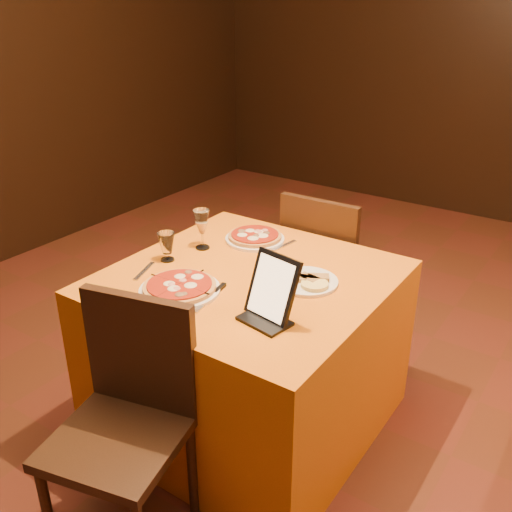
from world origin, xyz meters
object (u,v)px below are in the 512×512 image
Objects in this scene: chair_main_far at (332,270)px; pizza_far at (255,238)px; tablet at (273,287)px; chair_main_near at (117,440)px; pizza_near at (180,288)px; wine_glass at (202,229)px; water_glass at (167,247)px; main_table at (249,351)px.

pizza_far is (-0.19, -0.47, 0.31)m from chair_main_far.
tablet is (0.26, -1.01, 0.41)m from chair_main_far.
chair_main_near is 0.61m from pizza_near.
water_glass is (-0.04, -0.19, -0.03)m from wine_glass.
main_table is 0.79m from chair_main_far.
chair_main_near is 1.16m from pizza_far.
pizza_near is at bearing -163.50° from tablet.
wine_glass reaches higher than chair_main_near.
chair_main_near reaches higher than pizza_far.
chair_main_far is at bearing 82.20° from pizza_near.
chair_main_far is at bearing 114.63° from tablet.
pizza_far is at bearing 64.12° from water_glass.
tablet is (0.41, 0.04, 0.10)m from pizza_near.
wine_glass is 0.78× the size of tablet.
pizza_near is at bearing -63.12° from wine_glass.
chair_main_far is 2.83× the size of pizza_near.
water_glass is at bearing -115.88° from pizza_far.
chair_main_far is 1.12m from tablet.
pizza_far is (-0.04, 0.59, -0.00)m from pizza_near.
pizza_near is 0.59m from pizza_far.
tablet reaches higher than pizza_far.
tablet reaches higher than wine_glass.
tablet is (0.60, -0.33, 0.03)m from wine_glass.
main_table is at bearing 88.98° from chair_main_far.
pizza_near is 2.47× the size of water_glass.
chair_main_far is 0.59m from pizza_far.
wine_glass is 1.46× the size of water_glass.
pizza_far is 0.27m from wine_glass.
chair_main_near is 0.87m from water_glass.
pizza_near is at bearing -118.30° from main_table.
water_glass is at bearing 177.53° from tablet.
wine_glass reaches higher than pizza_near.
water_glass is 0.53× the size of tablet.
chair_main_near is at bearing -69.27° from wine_glass.
pizza_near reaches higher than main_table.
wine_glass reaches higher than chair_main_far.
wine_glass is (-0.15, -0.21, 0.08)m from pizza_far.
water_glass is (-0.24, 0.19, 0.05)m from pizza_near.
chair_main_near is 3.23× the size of pizza_far.
pizza_far is 1.48× the size of wine_glass.
pizza_near is 0.31m from water_glass.
chair_main_far is 0.85m from wine_glass.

